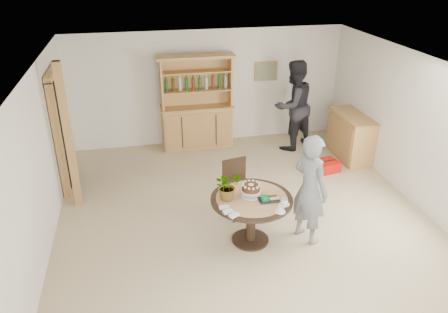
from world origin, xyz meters
TOP-DOWN VIEW (x-y plane):
  - ground at (0.00, 0.00)m, footprint 7.00×7.00m
  - room_shell at (0.00, 0.01)m, footprint 6.04×7.04m
  - doorway at (-2.93, 2.00)m, footprint 0.13×1.10m
  - pine_post at (-2.70, 1.20)m, footprint 0.12×0.12m
  - hutch at (-0.30, 3.24)m, footprint 1.62×0.54m
  - sideboard at (2.74, 2.00)m, footprint 0.54×1.26m
  - dining_table at (-0.06, -0.43)m, footprint 1.20×1.20m
  - dining_chair at (-0.08, 0.40)m, footprint 0.50×0.50m
  - birthday_cake at (-0.06, -0.38)m, footprint 0.30×0.30m
  - flower_vase at (-0.41, -0.38)m, footprint 0.47×0.44m
  - gift_tray at (0.15, -0.55)m, footprint 0.30×0.20m
  - coffee_cup_a at (0.34, -0.71)m, footprint 0.15×0.15m
  - coffee_cup_b at (0.22, -0.88)m, footprint 0.15×0.15m
  - napkins at (-0.47, -0.74)m, footprint 0.24×0.33m
  - teen_boy at (0.79, -0.53)m, footprint 0.63×0.73m
  - adult_person at (1.70, 2.71)m, footprint 1.16×1.05m
  - red_suitcase at (1.94, 1.48)m, footprint 0.67×0.51m

SIDE VIEW (x-z plane):
  - ground at x=0.00m, z-range 0.00..0.00m
  - red_suitcase at x=1.94m, z-range 0.00..0.21m
  - sideboard at x=2.74m, z-range 0.00..0.94m
  - dining_chair at x=-0.08m, z-range 0.06..1.01m
  - dining_table at x=-0.06m, z-range 0.22..0.98m
  - hutch at x=-0.30m, z-range -0.33..1.71m
  - napkins at x=-0.47m, z-range 0.76..0.79m
  - gift_tray at x=0.15m, z-range 0.75..0.83m
  - coffee_cup_b at x=0.22m, z-range 0.75..0.84m
  - coffee_cup_a at x=0.34m, z-range 0.76..0.84m
  - teen_boy at x=0.79m, z-range 0.00..1.71m
  - birthday_cake at x=-0.06m, z-range 0.78..0.98m
  - flower_vase at x=-0.41m, z-range 0.76..1.18m
  - adult_person at x=1.70m, z-range 0.00..1.96m
  - doorway at x=-2.93m, z-range 0.02..2.20m
  - pine_post at x=-2.70m, z-range 0.00..2.50m
  - room_shell at x=0.00m, z-range 0.48..3.00m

